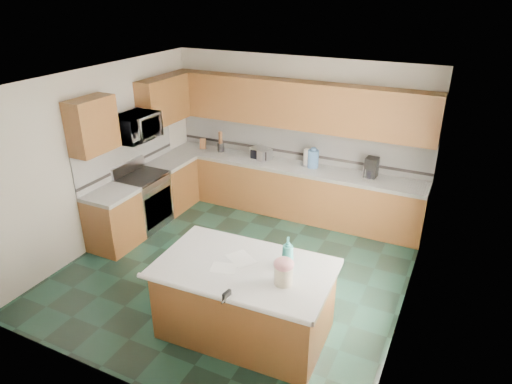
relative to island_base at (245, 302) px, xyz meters
The scene contains 52 objects.
floor 1.35m from the island_base, 123.11° to the left, with size 4.60×4.60×0.00m, color black.
ceiling 2.61m from the island_base, 123.11° to the left, with size 4.60×4.60×0.00m, color white.
wall_back 3.59m from the island_base, 101.67° to the left, with size 4.60×0.04×2.70m, color beige.
wall_front 1.70m from the island_base, 119.39° to the right, with size 4.60×0.04×2.70m, color beige.
wall_left 3.34m from the island_base, 160.41° to the left, with size 0.04×4.60×2.70m, color beige.
wall_right 2.15m from the island_base, 33.59° to the left, with size 0.04×4.60×2.70m, color beige.
back_base_cab 3.15m from the island_base, 102.84° to the left, with size 4.60×0.60×0.86m, color #4A2C13.
back_countertop 3.19m from the island_base, 102.84° to the left, with size 4.60×0.64×0.06m, color white.
back_upper_cab 3.62m from the island_base, 102.32° to the left, with size 4.60×0.33×0.78m, color #4A2C13.
back_backsplash 3.53m from the island_base, 101.78° to the left, with size 4.60×0.02×0.63m, color silver.
back_accent_band 3.48m from the island_base, 101.80° to the left, with size 4.60×0.01×0.05m, color black.
left_base_cab_rear 3.59m from the island_base, 138.80° to the left, with size 0.60×0.82×0.86m, color #4A2C13.
left_counter_rear 3.62m from the island_base, 138.80° to the left, with size 0.64×0.82×0.06m, color white.
left_base_cab_front 2.83m from the island_base, 162.82° to the left, with size 0.60×0.72×0.86m, color #4A2C13.
left_counter_front 2.86m from the island_base, 162.82° to the left, with size 0.64×0.72×0.06m, color white.
left_backsplash 3.50m from the island_base, 151.47° to the left, with size 0.02×2.30×0.63m, color silver.
left_accent_band 3.45m from the island_base, 151.42° to the left, with size 0.01×2.30×0.05m, color black.
left_upper_cab_rear 4.07m from the island_base, 138.60° to the left, with size 0.33×1.09×0.78m, color #4A2C13.
left_upper_cab_front 3.32m from the island_base, 163.59° to the left, with size 0.33×0.72×0.78m, color #4A2C13.
range_body 3.13m from the island_base, 149.75° to the left, with size 0.60×0.76×0.88m, color #B7B7BC.
range_oven_door 2.88m from the island_base, 146.85° to the left, with size 0.02×0.68×0.55m, color black.
range_cooktop 3.16m from the island_base, 149.75° to the left, with size 0.62×0.78×0.04m, color black.
range_handle 2.88m from the island_base, 146.52° to the left, with size 0.02×0.02×0.66m, color #B7B7BC.
range_backguard 3.41m from the island_base, 151.99° to the left, with size 0.06×0.76×0.18m, color #B7B7BC.
microwave 3.39m from the island_base, 149.75° to the left, with size 0.73×0.50×0.41m, color #B7B7BC.
island_base is the anchor object (origin of this frame).
island_top 0.46m from the island_base, ahead, with size 1.96×1.16×0.06m, color white.
island_bullnose 0.74m from the island_base, 90.00° to the right, with size 0.06×0.06×1.96m, color white.
treat_jar 0.79m from the island_base, 11.96° to the right, with size 0.20×0.20×0.21m, color beige.
treat_jar_lid 0.90m from the island_base, 11.96° to the right, with size 0.22×0.22×0.13m, color pink.
treat_jar_knob 0.93m from the island_base, 11.96° to the right, with size 0.02×0.02×0.07m, color tan.
treat_jar_knob_end_l 0.91m from the island_base, 12.82° to the right, with size 0.04×0.04×0.04m, color tan.
treat_jar_knob_end_r 0.95m from the island_base, 11.20° to the right, with size 0.04×0.04×0.04m, color tan.
soap_bottle_island 0.82m from the island_base, 25.37° to the left, with size 0.14×0.14×0.36m, color teal.
paper_sheet_a 0.55m from the island_base, 144.22° to the right, with size 0.28×0.21×0.00m, color white.
paper_sheet_b 0.51m from the island_base, 132.49° to the left, with size 0.32×0.24×0.00m, color white.
clamp_body 0.76m from the island_base, 81.09° to the right, with size 0.03×0.11×0.10m, color black.
clamp_handle 0.79m from the island_base, 82.02° to the right, with size 0.02×0.02×0.08m, color black.
knife_block 4.04m from the island_base, 128.49° to the left, with size 0.11×0.09×0.20m, color #472814.
utensil_crock 3.84m from the island_base, 123.86° to the left, with size 0.12×0.12×0.15m, color black.
utensil_bundle 3.87m from the island_base, 123.86° to the left, with size 0.07×0.07×0.22m, color #472814.
toaster_oven 3.43m from the island_base, 112.25° to the left, with size 0.35×0.24×0.20m, color #B7B7BC.
toaster_oven_door 3.33m from the island_base, 112.99° to the left, with size 0.31×0.01×0.16m, color black.
paper_towel 3.27m from the island_base, 97.72° to the left, with size 0.13×0.13×0.29m, color white.
paper_towel_base 3.24m from the island_base, 97.72° to the left, with size 0.19×0.19×0.01m, color #B7B7BC.
water_jug 3.22m from the island_base, 95.66° to the left, with size 0.18×0.18×0.30m, color #4E7BB8.
water_jug_neck 3.25m from the island_base, 95.66° to the left, with size 0.09×0.09×0.04m, color #4E7BB8.
coffee_maker 3.29m from the island_base, 78.08° to the left, with size 0.19×0.21×0.32m, color black.
coffee_carafe 3.23m from the island_base, 77.90° to the left, with size 0.13×0.13×0.13m, color black.
soap_bottle_back 3.24m from the island_base, 78.96° to the left, with size 0.10×0.11×0.23m, color white.
soap_back_cap 3.27m from the island_base, 78.96° to the left, with size 0.02×0.02×0.03m, color red.
window_light_proxy 2.11m from the island_base, 28.84° to the left, with size 0.02×1.40×1.10m, color white.
Camera 1 is at (2.67, -4.84, 3.79)m, focal length 32.00 mm.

